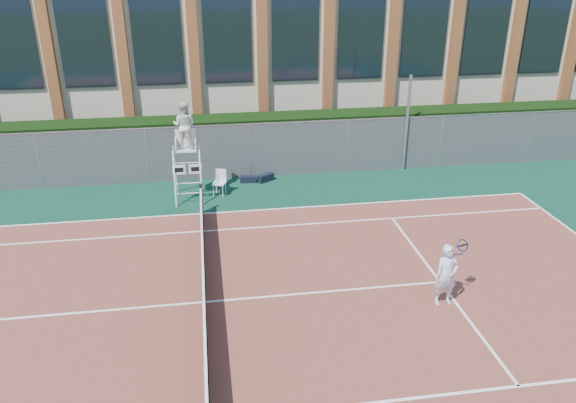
{
  "coord_description": "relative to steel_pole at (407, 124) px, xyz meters",
  "views": [
    {
      "loc": [
        0.26,
        -12.41,
        8.24
      ],
      "look_at": [
        2.63,
        3.0,
        1.39
      ],
      "focal_mm": 35.0,
      "sensor_mm": 36.0,
      "label": 1
    }
  ],
  "objects": [
    {
      "name": "umpire_chair",
      "position": [
        -8.83,
        -1.65,
        0.69
      ],
      "size": [
        1.02,
        1.57,
        3.66
      ],
      "color": "white",
      "rests_on": "ground"
    },
    {
      "name": "ground",
      "position": [
        -8.39,
        -8.7,
        -1.98
      ],
      "size": [
        120.0,
        120.0,
        0.0
      ],
      "primitive_type": "plane",
      "color": "#233814"
    },
    {
      "name": "tennis_court",
      "position": [
        -8.39,
        -8.7,
        -1.96
      ],
      "size": [
        23.77,
        10.97,
        0.02
      ],
      "primitive_type": "cube",
      "color": "brown",
      "rests_on": "apron"
    },
    {
      "name": "sports_bag_near",
      "position": [
        -5.85,
        -0.45,
        -1.83
      ],
      "size": [
        0.72,
        0.59,
        0.29
      ],
      "primitive_type": "cube",
      "rotation": [
        0.0,
        0.0,
        0.57
      ],
      "color": "black",
      "rests_on": "apron"
    },
    {
      "name": "fence",
      "position": [
        -8.39,
        0.1,
        -0.88
      ],
      "size": [
        40.0,
        0.06,
        2.2
      ],
      "primitive_type": null,
      "color": "#595E60",
      "rests_on": "ground"
    },
    {
      "name": "tennis_net",
      "position": [
        -8.39,
        -8.7,
        -1.45
      ],
      "size": [
        0.1,
        11.3,
        1.1
      ],
      "color": "black",
      "rests_on": "ground"
    },
    {
      "name": "apron",
      "position": [
        -8.39,
        -7.7,
        -1.98
      ],
      "size": [
        36.0,
        20.0,
        0.01
      ],
      "primitive_type": "cube",
      "color": "#0B3428",
      "rests_on": "ground"
    },
    {
      "name": "building",
      "position": [
        -8.39,
        9.25,
        2.16
      ],
      "size": [
        45.0,
        10.6,
        8.22
      ],
      "color": "beige",
      "rests_on": "ground"
    },
    {
      "name": "hedge",
      "position": [
        -8.39,
        1.3,
        -0.88
      ],
      "size": [
        40.0,
        1.4,
        2.2
      ],
      "primitive_type": "cube",
      "color": "black",
      "rests_on": "ground"
    },
    {
      "name": "steel_pole",
      "position": [
        0.0,
        0.0,
        0.0
      ],
      "size": [
        0.12,
        0.12,
        3.97
      ],
      "primitive_type": "cylinder",
      "color": "#9EA0A5",
      "rests_on": "ground"
    },
    {
      "name": "sports_bag_far",
      "position": [
        -6.54,
        -0.45,
        -1.85
      ],
      "size": [
        0.66,
        0.33,
        0.26
      ],
      "primitive_type": "cube",
      "rotation": [
        0.0,
        0.0,
        -0.09
      ],
      "color": "black",
      "rests_on": "apron"
    },
    {
      "name": "tennis_player",
      "position": [
        -2.32,
        -9.66,
        -1.12
      ],
      "size": [
        0.94,
        0.65,
        1.68
      ],
      "color": "silver",
      "rests_on": "tennis_court"
    },
    {
      "name": "plastic_chair",
      "position": [
        -7.68,
        -1.49,
        -1.41
      ],
      "size": [
        0.57,
        0.57,
        0.96
      ],
      "color": "silver",
      "rests_on": "apron"
    }
  ]
}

